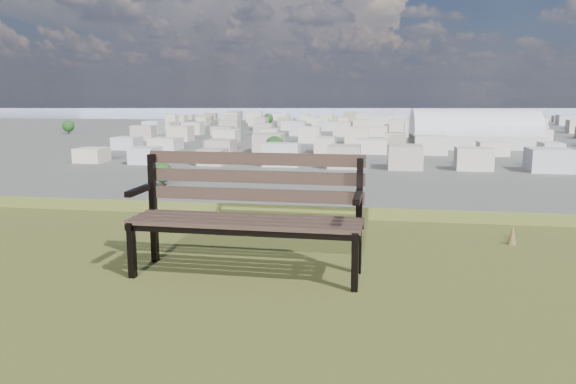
# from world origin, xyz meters

# --- Properties ---
(park_bench) EXTENTS (1.75, 0.60, 0.91)m
(park_bench) POSITION_xyz_m (0.19, 2.03, 25.51)
(park_bench) COLOR #423026
(park_bench) RESTS_ON hilltop_mesa
(arena) EXTENTS (60.87, 29.02, 25.04)m
(arena) POSITION_xyz_m (46.87, 283.19, 5.90)
(arena) COLOR #B8B8B4
(arena) RESTS_ON ground
(city_blocks) EXTENTS (395.00, 361.00, 7.00)m
(city_blocks) POSITION_xyz_m (0.00, 394.44, 3.50)
(city_blocks) COLOR beige
(city_blocks) RESTS_ON ground
(city_trees) EXTENTS (406.52, 387.20, 9.98)m
(city_trees) POSITION_xyz_m (-26.39, 319.00, 4.83)
(city_trees) COLOR black
(city_trees) RESTS_ON ground
(bay_water) EXTENTS (2400.00, 700.00, 0.12)m
(bay_water) POSITION_xyz_m (0.00, 900.00, 0.00)
(bay_water) COLOR #9CACC7
(bay_water) RESTS_ON ground
(far_hills) EXTENTS (2050.00, 340.00, 60.00)m
(far_hills) POSITION_xyz_m (-60.92, 1402.93, 25.47)
(far_hills) COLOR #A4ADCC
(far_hills) RESTS_ON ground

